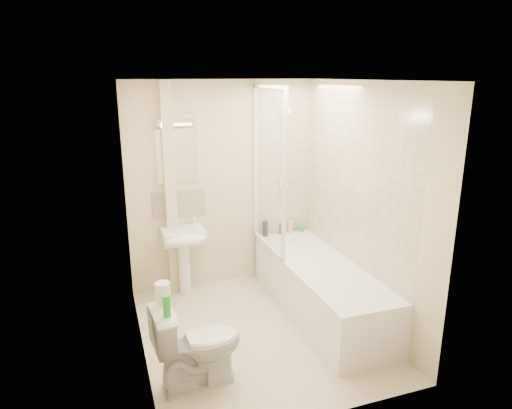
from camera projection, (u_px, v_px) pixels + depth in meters
name	position (u px, v px, depth m)	size (l,w,h in m)	color
floor	(258.00, 331.00, 4.51)	(2.50, 2.50, 0.00)	beige
wall_back	(223.00, 186.00, 5.32)	(2.20, 0.02, 2.40)	beige
wall_left	(135.00, 228.00, 3.83)	(0.02, 2.50, 2.40)	beige
wall_right	(363.00, 205.00, 4.53)	(0.02, 2.50, 2.40)	beige
ceiling	(259.00, 80.00, 3.85)	(2.20, 2.50, 0.02)	white
tile_back	(283.00, 163.00, 5.48)	(0.70, 0.01, 1.75)	beige
tile_right	(355.00, 180.00, 4.61)	(0.01, 2.10, 1.75)	beige
pipe_boxing	(170.00, 191.00, 5.07)	(0.12, 0.12, 2.40)	beige
splashback	(179.00, 204.00, 5.19)	(0.60, 0.01, 0.30)	beige
mirror	(177.00, 156.00, 5.04)	(0.46, 0.01, 0.60)	white
strip_light	(176.00, 122.00, 4.91)	(0.42, 0.07, 0.07)	silver
bathtub	(320.00, 287.00, 4.81)	(0.70, 2.10, 0.55)	white
shower_screen	(269.00, 170.00, 4.96)	(0.04, 0.92, 1.80)	white
shower_fixture	(284.00, 153.00, 5.41)	(0.10, 0.16, 0.99)	white
pedestal_sink	(184.00, 244.00, 5.09)	(0.46, 0.45, 0.89)	white
bottle_black_a	(265.00, 229.00, 5.54)	(0.07, 0.07, 0.18)	black
bottle_blue	(281.00, 229.00, 5.62)	(0.05, 0.05, 0.13)	#151459
bottle_cream	(290.00, 227.00, 5.66)	(0.07, 0.07, 0.15)	beige
bottle_white_b	(291.00, 227.00, 5.66)	(0.06, 0.06, 0.15)	silver
bottle_green	(301.00, 229.00, 5.71)	(0.07, 0.07, 0.08)	green
toilet	(198.00, 344.00, 3.66)	(0.74, 0.46, 0.72)	white
toilet_roll_lower	(163.00, 297.00, 3.57)	(0.10, 0.10, 0.09)	white
toilet_roll_upper	(163.00, 289.00, 3.50)	(0.12, 0.12, 0.11)	white
green_bottle	(167.00, 306.00, 3.36)	(0.06, 0.06, 0.17)	green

